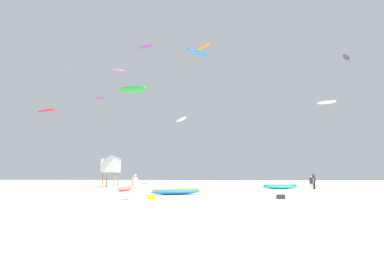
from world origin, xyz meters
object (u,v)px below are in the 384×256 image
at_px(kite_aloft_1, 145,47).
at_px(kite_aloft_7, 133,89).
at_px(person_left, 311,182).
at_px(person_foreground, 135,185).
at_px(kite_aloft_8, 100,98).
at_px(person_midground, 314,180).
at_px(cooler_box, 281,197).
at_px(kite_aloft_3, 181,119).
at_px(lifeguard_tower, 111,163).
at_px(kite_aloft_2, 47,110).
at_px(kite_aloft_0, 199,52).
at_px(kite_aloft_6, 200,48).
at_px(kite_grounded_near, 125,189).
at_px(gear_bag, 151,197).
at_px(kite_grounded_far, 176,192).
at_px(kite_aloft_4, 119,70).
at_px(kite_aloft_9, 326,102).
at_px(kite_aloft_5, 346,57).
at_px(kite_grounded_mid, 280,187).

distance_m(kite_aloft_1, kite_aloft_7, 10.13).
bearing_deg(person_left, kite_aloft_1, -118.90).
height_order(person_foreground, kite_aloft_8, kite_aloft_8).
distance_m(person_midground, kite_aloft_1, 27.08).
bearing_deg(kite_aloft_7, cooler_box, -34.55).
xyz_separation_m(cooler_box, kite_aloft_3, (-9.55, 27.35, 10.64)).
bearing_deg(lifeguard_tower, kite_aloft_2, 166.06).
height_order(kite_aloft_0, kite_aloft_6, kite_aloft_6).
height_order(kite_grounded_near, gear_bag, kite_grounded_near).
bearing_deg(kite_aloft_6, kite_aloft_7, -126.88).
bearing_deg(gear_bag, person_left, 33.03).
bearing_deg(kite_grounded_far, person_midground, 31.34).
xyz_separation_m(person_left, kite_grounded_near, (-19.22, 0.10, -0.70)).
relative_size(lifeguard_tower, kite_aloft_2, 1.09).
xyz_separation_m(gear_bag, kite_aloft_1, (-4.13, 15.90, 18.57)).
relative_size(person_foreground, kite_aloft_2, 0.47).
bearing_deg(kite_aloft_4, kite_aloft_9, -1.59).
bearing_deg(kite_aloft_0, kite_aloft_8, 132.54).
relative_size(kite_aloft_3, kite_aloft_9, 1.58).
height_order(kite_grounded_near, kite_aloft_3, kite_aloft_3).
xyz_separation_m(kite_aloft_2, kite_aloft_7, (15.11, -9.93, 0.12)).
distance_m(lifeguard_tower, kite_aloft_4, 18.60).
distance_m(kite_aloft_2, kite_aloft_5, 41.37).
bearing_deg(kite_aloft_5, kite_aloft_0, -162.73).
relative_size(cooler_box, kite_aloft_4, 0.25).
xyz_separation_m(kite_grounded_mid, kite_aloft_4, (-23.30, 12.23, 18.84)).
bearing_deg(lifeguard_tower, person_left, -17.16).
bearing_deg(kite_aloft_6, kite_aloft_8, 152.49).
bearing_deg(kite_aloft_8, kite_aloft_1, -49.86).
distance_m(cooler_box, kite_aloft_0, 18.04).
height_order(gear_bag, kite_aloft_0, kite_aloft_0).
bearing_deg(kite_aloft_0, kite_aloft_3, 100.62).
distance_m(person_foreground, gear_bag, 1.62).
distance_m(lifeguard_tower, kite_aloft_7, 11.61).
height_order(person_left, lifeguard_tower, lifeguard_tower).
bearing_deg(lifeguard_tower, cooler_box, -42.78).
xyz_separation_m(kite_grounded_near, lifeguard_tower, (-3.96, 7.06, 2.85)).
height_order(person_left, kite_aloft_0, kite_aloft_0).
height_order(kite_grounded_mid, kite_aloft_8, kite_aloft_8).
xyz_separation_m(kite_aloft_6, kite_aloft_9, (19.78, 5.80, -6.96)).
xyz_separation_m(person_foreground, kite_aloft_0, (4.30, 9.74, 13.77)).
xyz_separation_m(kite_aloft_5, kite_aloft_6, (-18.36, 4.57, 3.65)).
bearing_deg(kite_aloft_7, person_left, 0.37).
height_order(cooler_box, kite_aloft_9, kite_aloft_9).
xyz_separation_m(kite_aloft_3, kite_aloft_5, (21.82, -13.04, 5.36)).
height_order(person_midground, person_left, person_midground).
bearing_deg(kite_aloft_7, gear_bag, -66.80).
height_order(cooler_box, kite_aloft_5, kite_aloft_5).
bearing_deg(kite_grounded_far, kite_aloft_4, 119.25).
xyz_separation_m(kite_grounded_mid, kite_aloft_6, (-9.30, 5.49, 19.56)).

